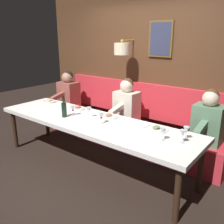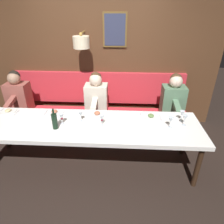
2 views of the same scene
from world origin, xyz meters
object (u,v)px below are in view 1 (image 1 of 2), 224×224
(diner_nearest, at_px, (208,119))
(diner_middle, at_px, (68,92))
(wine_glass_0, at_px, (73,108))
(wine_glass_3, at_px, (183,134))
(wine_glass_2, at_px, (186,130))
(wine_glass_4, at_px, (163,131))
(wine_glass_1, at_px, (89,110))
(diner_near, at_px, (126,103))
(wine_bottle, at_px, (64,110))
(wine_glass_5, at_px, (101,116))
(dining_table, at_px, (91,124))

(diner_nearest, height_order, diner_middle, same)
(wine_glass_0, height_order, wine_glass_3, same)
(wine_glass_2, xyz_separation_m, wine_glass_4, (-0.20, 0.20, 0.00))
(diner_middle, height_order, wine_glass_1, diner_middle)
(wine_glass_4, bearing_deg, wine_glass_1, 85.55)
(wine_glass_0, relative_size, wine_glass_3, 1.00)
(wine_glass_3, bearing_deg, diner_nearest, -1.84)
(diner_near, distance_m, wine_glass_3, 1.59)
(diner_near, height_order, wine_bottle, diner_near)
(diner_nearest, distance_m, diner_middle, 2.84)
(wine_glass_3, distance_m, wine_glass_5, 1.16)
(wine_glass_2, distance_m, wine_glass_5, 1.16)
(diner_nearest, height_order, wine_glass_1, diner_nearest)
(wine_glass_1, xyz_separation_m, wine_glass_2, (0.10, -1.47, 0.00))
(wine_glass_2, xyz_separation_m, wine_glass_3, (-0.13, -0.01, 0.00))
(wine_glass_0, bearing_deg, diner_nearest, -63.03)
(diner_nearest, distance_m, diner_near, 1.38)
(wine_glass_1, bearing_deg, diner_near, -8.52)
(diner_middle, distance_m, wine_glass_0, 1.41)
(wine_glass_0, bearing_deg, wine_glass_5, -90.45)
(wine_glass_4, height_order, wine_glass_5, same)
(diner_near, height_order, diner_middle, same)
(diner_nearest, bearing_deg, dining_table, 122.34)
(diner_near, xyz_separation_m, wine_glass_4, (-0.91, -1.14, 0.04))
(wine_glass_1, distance_m, wine_glass_2, 1.47)
(dining_table, relative_size, wine_glass_1, 19.73)
(diner_nearest, relative_size, wine_glass_0, 4.82)
(diner_near, bearing_deg, wine_glass_4, -128.47)
(dining_table, bearing_deg, wine_glass_1, 56.27)
(diner_near, height_order, wine_glass_2, diner_near)
(wine_glass_4, bearing_deg, dining_table, 88.73)
(diner_middle, height_order, wine_glass_3, diner_middle)
(diner_near, height_order, wine_glass_0, diner_near)
(wine_glass_0, relative_size, wine_glass_5, 1.00)
(wine_glass_2, bearing_deg, wine_bottle, 99.80)
(wine_glass_0, xyz_separation_m, wine_glass_4, (-0.01, -1.52, 0.00))
(diner_nearest, bearing_deg, wine_glass_5, 127.21)
(wine_glass_0, relative_size, wine_glass_4, 1.00)
(wine_glass_2, relative_size, wine_glass_5, 1.00)
(diner_nearest, distance_m, wine_bottle, 2.08)
(diner_nearest, xyz_separation_m, wine_glass_1, (-0.81, 1.50, 0.04))
(wine_glass_1, bearing_deg, dining_table, -123.73)
(wine_glass_3, relative_size, wine_glass_5, 1.00)
(wine_glass_2, distance_m, wine_glass_3, 0.13)
(diner_near, height_order, wine_glass_5, diner_near)
(diner_middle, distance_m, wine_glass_1, 1.57)
(diner_middle, bearing_deg, wine_glass_3, -106.51)
(wine_glass_0, xyz_separation_m, wine_glass_5, (-0.00, -0.57, -0.00))
(diner_near, relative_size, wine_glass_3, 4.82)
(diner_nearest, xyz_separation_m, wine_glass_3, (-0.83, 0.03, 0.04))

